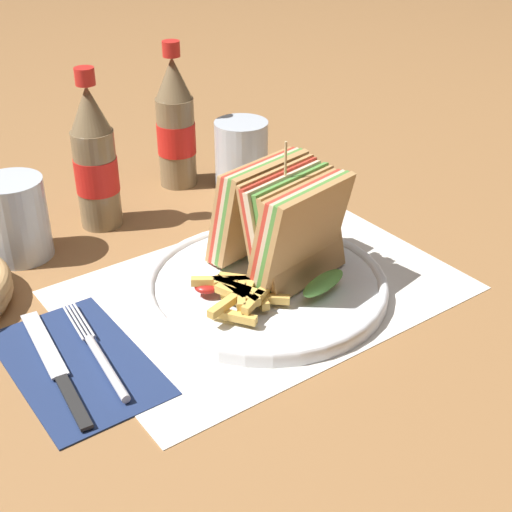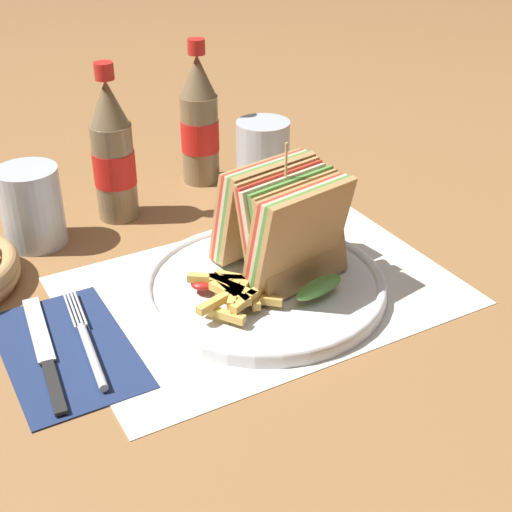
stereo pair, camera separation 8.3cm
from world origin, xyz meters
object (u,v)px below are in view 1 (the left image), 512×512
Objects in this scene: fork at (100,357)px; glass_near at (241,160)px; club_sandwich at (283,224)px; glass_far at (16,219)px; knife at (56,367)px; coke_bottle_near at (95,161)px; coke_bottle_far at (176,126)px; plate_main at (266,285)px.

fork is 0.45m from glass_near.
glass_far is at bearing 133.51° from club_sandwich.
glass_near reaches higher than knife.
glass_near is at bearing 38.04° from knife.
knife is 0.47m from glass_near.
glass_far is (-0.23, 0.24, -0.03)m from club_sandwich.
glass_far is (0.01, 0.26, 0.04)m from fork.
glass_far is at bearing -170.69° from coke_bottle_near.
coke_bottle_near is (-0.11, 0.26, 0.02)m from club_sandwich.
club_sandwich is 0.26m from fork.
glass_far is (-0.28, -0.07, -0.04)m from coke_bottle_far.
glass_near is at bearing -45.35° from coke_bottle_far.
club_sandwich is 0.34m from glass_far.
glass_far is at bearing 83.38° from knife.
fork is 0.45m from coke_bottle_far.
glass_far reaches higher than fork.
coke_bottle_near is at bearing 112.78° from club_sandwich.
knife is (-0.26, 0.01, -0.00)m from plate_main.
club_sandwich is at bearing -114.64° from glass_near.
coke_bottle_near is 0.23m from glass_near.
knife is 0.33m from coke_bottle_near.
glass_far reaches higher than knife.
knife is 0.26m from glass_far.
fork is at bearing -13.58° from knife.
fork is (-0.22, -0.01, -0.00)m from plate_main.
coke_bottle_far is (0.33, 0.32, 0.09)m from knife.
coke_bottle_far reaches higher than knife.
glass_far is (-0.12, -0.02, -0.04)m from coke_bottle_near.
club_sandwich is 0.30m from knife.
coke_bottle_near is (0.18, 0.27, 0.09)m from knife.
knife is 0.94× the size of coke_bottle_near.
glass_far is at bearing -164.90° from coke_bottle_far.
coke_bottle_far is 2.08× the size of glass_near.
fork is 1.74× the size of glass_far.
club_sandwich is 1.70× the size of glass_near.
coke_bottle_far is at bearing 50.14° from knife.
plate_main is 0.22m from fork.
club_sandwich is 0.28m from glass_near.
plate_main reaches higher than knife.
plate_main is 0.26m from knife.
fork is 0.89× the size of knife.
plate_main is at bearing -164.23° from club_sandwich.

